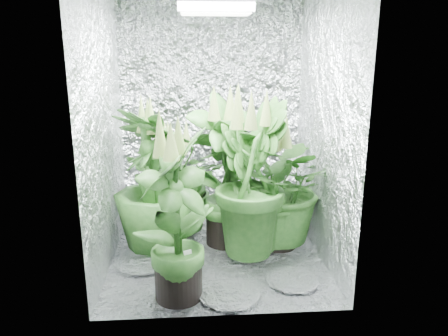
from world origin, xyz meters
name	(u,v)px	position (x,y,z in m)	size (l,w,h in m)	color
ground	(217,255)	(0.00, 0.00, 0.00)	(1.60, 1.60, 0.00)	silver
walls	(216,129)	(0.00, 0.00, 1.00)	(1.62, 1.62, 2.00)	silver
grow_lamp	(215,8)	(0.00, 0.00, 1.83)	(0.50, 0.30, 0.22)	gray
plant_a	(179,180)	(-0.30, 0.48, 0.47)	(0.83, 0.83, 1.00)	black
plant_b	(226,172)	(0.09, 0.23, 0.61)	(0.86, 0.86, 1.31)	black
plant_c	(252,181)	(0.27, 0.01, 0.60)	(0.82, 0.82, 1.29)	black
plant_d	(154,182)	(-0.47, 0.13, 0.57)	(0.87, 0.87, 1.22)	black
plant_e	(280,187)	(0.51, 0.14, 0.51)	(1.12, 1.12, 1.07)	black
plant_f	(177,217)	(-0.28, -0.57, 0.55)	(0.70, 0.70, 1.20)	black
circulation_fan	(281,214)	(0.58, 0.41, 0.17)	(0.21, 0.32, 0.39)	black
plant_label	(188,257)	(-0.21, -0.60, 0.30)	(0.05, 0.01, 0.08)	white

